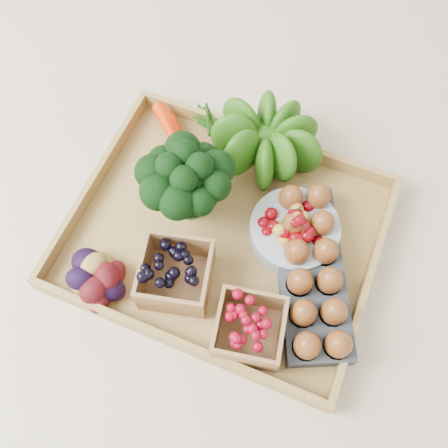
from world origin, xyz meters
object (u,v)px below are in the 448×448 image
at_px(egg_carton, 310,273).
at_px(cherry_bowl, 294,232).
at_px(tray, 224,236).
at_px(broccoli, 188,193).

bearing_deg(egg_carton, cherry_bowl, 105.10).
xyz_separation_m(tray, broccoli, (-0.08, 0.02, 0.07)).
height_order(tray, egg_carton, egg_carton).
relative_size(cherry_bowl, egg_carton, 0.51).
height_order(tray, cherry_bowl, cherry_bowl).
xyz_separation_m(broccoli, egg_carton, (0.25, -0.04, -0.05)).
height_order(tray, broccoli, broccoli).
bearing_deg(broccoli, egg_carton, -9.60).
bearing_deg(cherry_bowl, broccoli, -174.30).
bearing_deg(cherry_bowl, tray, -159.60).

